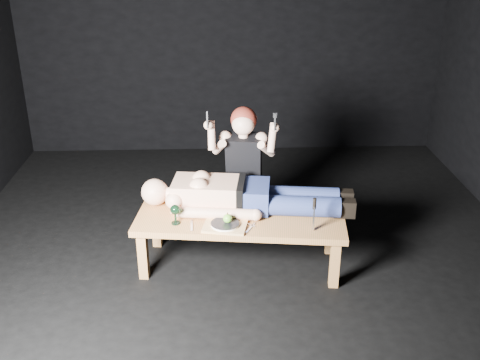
{
  "coord_description": "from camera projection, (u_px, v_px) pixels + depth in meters",
  "views": [
    {
      "loc": [
        -0.17,
        -4.2,
        2.58
      ],
      "look_at": [
        -0.01,
        -0.15,
        0.75
      ],
      "focal_mm": 42.19,
      "sensor_mm": 36.0,
      "label": 1
    }
  ],
  "objects": [
    {
      "name": "plate",
      "position": [
        225.0,
        224.0,
        4.36
      ],
      "size": [
        0.26,
        0.26,
        0.02
      ],
      "primitive_type": "cylinder",
      "rotation": [
        0.0,
        0.0,
        -0.2
      ],
      "color": "white",
      "rests_on": "serving_tray"
    },
    {
      "name": "kneeling_woman",
      "position": [
        245.0,
        168.0,
        5.01
      ],
      "size": [
        0.76,
        0.83,
        1.25
      ],
      "primitive_type": null,
      "rotation": [
        0.0,
        0.0,
        -0.14
      ],
      "color": "black",
      "rests_on": "ground"
    },
    {
      "name": "table",
      "position": [
        240.0,
        241.0,
        4.62
      ],
      "size": [
        1.73,
        0.82,
        0.45
      ],
      "primitive_type": "cube",
      "rotation": [
        0.0,
        0.0,
        -0.12
      ],
      "color": "#B97340",
      "rests_on": "ground"
    },
    {
      "name": "back_wall",
      "position": [
        232.0,
        28.0,
        6.55
      ],
      "size": [
        5.0,
        0.0,
        5.0
      ],
      "primitive_type": "plane",
      "rotation": [
        1.57,
        0.0,
        0.0
      ],
      "color": "black",
      "rests_on": "ground"
    },
    {
      "name": "carving_knife",
      "position": [
        314.0,
        214.0,
        4.27
      ],
      "size": [
        0.04,
        0.04,
        0.27
      ],
      "primitive_type": null,
      "rotation": [
        0.0,
        0.0,
        -0.12
      ],
      "color": "#B2B2B7",
      "rests_on": "table"
    },
    {
      "name": "serving_tray",
      "position": [
        225.0,
        226.0,
        4.36
      ],
      "size": [
        0.37,
        0.3,
        0.02
      ],
      "primitive_type": "cube",
      "rotation": [
        0.0,
        0.0,
        -0.2
      ],
      "color": "tan",
      "rests_on": "table"
    },
    {
      "name": "spoon_flat",
      "position": [
        246.0,
        223.0,
        4.42
      ],
      "size": [
        0.14,
        0.13,
        0.01
      ],
      "primitive_type": "cube",
      "rotation": [
        0.0,
        0.0,
        0.84
      ],
      "color": "#B2B2B7",
      "rests_on": "table"
    },
    {
      "name": "apple",
      "position": [
        228.0,
        218.0,
        4.35
      ],
      "size": [
        0.07,
        0.07,
        0.07
      ],
      "primitive_type": "sphere",
      "color": "#4EA52A",
      "rests_on": "plate"
    },
    {
      "name": "goblet",
      "position": [
        175.0,
        214.0,
        4.39
      ],
      "size": [
        0.09,
        0.09,
        0.16
      ],
      "primitive_type": null,
      "rotation": [
        0.0,
        0.0,
        -0.12
      ],
      "color": "black",
      "rests_on": "table"
    },
    {
      "name": "ground",
      "position": [
        240.0,
        252.0,
        4.89
      ],
      "size": [
        5.0,
        5.0,
        0.0
      ],
      "primitive_type": "plane",
      "color": "black",
      "rests_on": "ground"
    },
    {
      "name": "knife_flat",
      "position": [
        251.0,
        228.0,
        4.36
      ],
      "size": [
        0.09,
        0.17,
        0.01
      ],
      "primitive_type": "cube",
      "rotation": [
        0.0,
        0.0,
        -0.46
      ],
      "color": "#B2B2B7",
      "rests_on": "table"
    },
    {
      "name": "lying_man",
      "position": [
        249.0,
        192.0,
        4.61
      ],
      "size": [
        1.88,
        0.77,
        0.29
      ],
      "primitive_type": null,
      "rotation": [
        0.0,
        0.0,
        -0.12
      ],
      "color": "beige",
      "rests_on": "table"
    },
    {
      "name": "fork_flat",
      "position": [
        192.0,
        225.0,
        4.39
      ],
      "size": [
        0.02,
        0.18,
        0.01
      ],
      "primitive_type": "cube",
      "rotation": [
        0.0,
        0.0,
        0.04
      ],
      "color": "#B2B2B7",
      "rests_on": "table"
    }
  ]
}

